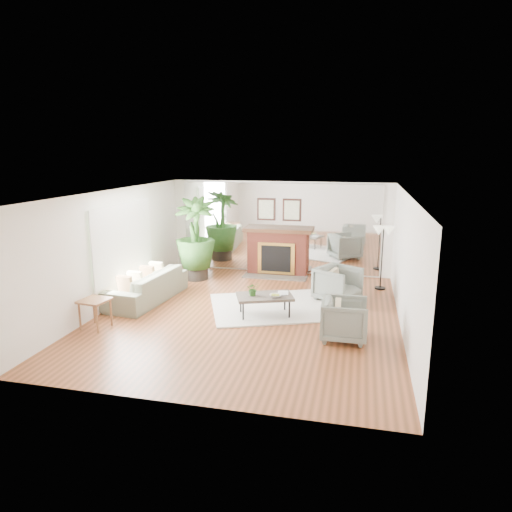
% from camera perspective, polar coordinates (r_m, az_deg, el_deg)
% --- Properties ---
extents(ground, '(7.00, 7.00, 0.00)m').
position_cam_1_polar(ground, '(9.46, -0.94, -7.34)').
color(ground, brown).
rests_on(ground, ground).
extents(wall_left, '(0.02, 7.00, 2.50)m').
position_cam_1_polar(wall_left, '(10.23, -17.44, 0.90)').
color(wall_left, white).
rests_on(wall_left, ground).
extents(wall_right, '(0.02, 7.00, 2.50)m').
position_cam_1_polar(wall_right, '(8.89, 18.09, -0.92)').
color(wall_right, white).
rests_on(wall_right, ground).
extents(wall_back, '(6.00, 0.02, 2.50)m').
position_cam_1_polar(wall_back, '(12.46, 2.92, 3.56)').
color(wall_back, white).
rests_on(wall_back, ground).
extents(mirror_panel, '(5.40, 0.04, 2.40)m').
position_cam_1_polar(mirror_panel, '(12.44, 2.90, 3.55)').
color(mirror_panel, silver).
rests_on(mirror_panel, wall_back).
extents(window_panel, '(0.04, 2.40, 1.50)m').
position_cam_1_polar(window_panel, '(10.54, -16.25, 1.87)').
color(window_panel, '#B2E09E').
rests_on(window_panel, wall_left).
extents(fireplace, '(1.85, 0.83, 2.05)m').
position_cam_1_polar(fireplace, '(12.35, 2.70, 0.69)').
color(fireplace, maroon).
rests_on(fireplace, ground).
extents(area_rug, '(3.50, 3.03, 0.03)m').
position_cam_1_polar(area_rug, '(9.92, 3.15, -6.29)').
color(area_rug, silver).
rests_on(area_rug, ground).
extents(coffee_table, '(1.27, 1.00, 0.45)m').
position_cam_1_polar(coffee_table, '(9.25, 1.09, -5.15)').
color(coffee_table, '#574E45').
rests_on(coffee_table, ground).
extents(sofa, '(1.10, 2.35, 0.67)m').
position_cam_1_polar(sofa, '(10.54, -13.47, -3.66)').
color(sofa, '#6A715A').
rests_on(sofa, ground).
extents(armchair_back, '(1.16, 1.15, 0.78)m').
position_cam_1_polar(armchair_back, '(10.35, 10.17, -3.47)').
color(armchair_back, slate).
rests_on(armchair_back, ground).
extents(armchair_front, '(0.83, 0.81, 0.74)m').
position_cam_1_polar(armchair_front, '(8.32, 10.98, -7.80)').
color(armchair_front, slate).
rests_on(armchair_front, ground).
extents(side_table, '(0.56, 0.56, 0.57)m').
position_cam_1_polar(side_table, '(9.15, -19.51, -5.69)').
color(side_table, brown).
rests_on(side_table, ground).
extents(potted_ficus, '(1.26, 1.26, 2.14)m').
position_cam_1_polar(potted_ficus, '(11.88, -7.61, 2.48)').
color(potted_ficus, black).
rests_on(potted_ficus, ground).
extents(floor_lamp, '(0.50, 0.28, 1.54)m').
position_cam_1_polar(floor_lamp, '(11.28, 15.63, 2.45)').
color(floor_lamp, black).
rests_on(floor_lamp, ground).
extents(tabletop_plant, '(0.31, 0.28, 0.28)m').
position_cam_1_polar(tabletop_plant, '(9.18, -0.37, -4.13)').
color(tabletop_plant, '#356525').
rests_on(tabletop_plant, coffee_table).
extents(fruit_bowl, '(0.26, 0.26, 0.06)m').
position_cam_1_polar(fruit_bowl, '(9.12, 2.45, -4.99)').
color(fruit_bowl, brown).
rests_on(fruit_bowl, coffee_table).
extents(book, '(0.26, 0.32, 0.02)m').
position_cam_1_polar(book, '(9.35, 2.76, -4.65)').
color(book, brown).
rests_on(book, coffee_table).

